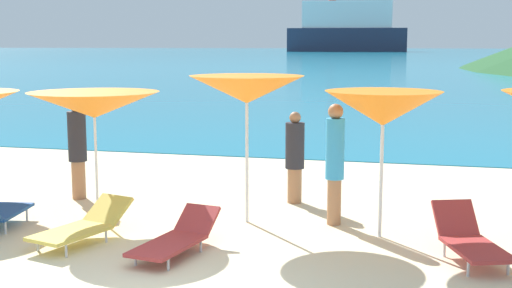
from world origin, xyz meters
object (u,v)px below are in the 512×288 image
object	(u,v)px
umbrella_2	(247,90)
umbrella_3	(383,109)
beachgoer_0	(335,159)
beachgoer_4	(77,146)
cruise_ship	(346,29)
lounge_chair_4	(470,239)
lounge_chair_0	(83,225)
beachgoer_2	(295,155)
lounge_chair_1	(176,238)
umbrella_1	(94,105)

from	to	relation	value
umbrella_2	umbrella_3	xyz separation A→B (m)	(2.14, -0.33, -0.22)
beachgoer_0	beachgoer_4	xyz separation A→B (m)	(-4.84, 0.65, -0.07)
cruise_ship	umbrella_3	bearing A→B (deg)	-89.52
umbrella_3	lounge_chair_4	bearing A→B (deg)	-34.87
umbrella_2	lounge_chair_0	world-z (taller)	umbrella_2
umbrella_3	beachgoer_2	bearing A→B (deg)	131.82
lounge_chair_1	beachgoer_4	distance (m)	4.11
umbrella_1	umbrella_3	xyz separation A→B (m)	(4.56, 0.09, 0.04)
lounge_chair_1	beachgoer_4	world-z (taller)	beachgoer_4
beachgoer_4	cruise_ship	xyz separation A→B (m)	(-24.16, 245.68, 7.31)
umbrella_3	beachgoer_0	world-z (taller)	umbrella_3
lounge_chair_0	beachgoer_4	world-z (taller)	beachgoer_4
lounge_chair_1	lounge_chair_4	xyz separation A→B (m)	(3.85, 0.70, 0.06)
beachgoer_0	cruise_ship	distance (m)	248.14
lounge_chair_0	lounge_chair_1	size ratio (longest dim) A/B	0.99
umbrella_2	cruise_ship	world-z (taller)	cruise_ship
umbrella_1	umbrella_2	bearing A→B (deg)	9.97
umbrella_1	beachgoer_4	world-z (taller)	umbrella_1
beachgoer_2	beachgoer_4	xyz separation A→B (m)	(-3.95, -0.66, 0.11)
beachgoer_4	lounge_chair_1	bearing A→B (deg)	92.50
umbrella_1	umbrella_2	size ratio (longest dim) A/B	0.98
lounge_chair_4	beachgoer_4	xyz separation A→B (m)	(-6.83, 2.04, 0.69)
umbrella_3	lounge_chair_4	world-z (taller)	umbrella_3
lounge_chair_4	beachgoer_0	size ratio (longest dim) A/B	0.84
umbrella_1	cruise_ship	size ratio (longest dim) A/B	0.05
lounge_chair_4	lounge_chair_1	bearing A→B (deg)	170.29
umbrella_1	lounge_chair_0	xyz separation A→B (m)	(0.43, -1.28, -1.62)
umbrella_3	cruise_ship	distance (m)	248.73
umbrella_1	lounge_chair_4	world-z (taller)	umbrella_1
lounge_chair_4	beachgoer_4	size ratio (longest dim) A/B	0.87
umbrella_2	beachgoer_0	world-z (taller)	umbrella_2
umbrella_1	beachgoer_2	size ratio (longest dim) A/B	1.40
umbrella_2	umbrella_3	distance (m)	2.17
lounge_chair_1	beachgoer_2	world-z (taller)	beachgoer_2
umbrella_2	beachgoer_0	size ratio (longest dim) A/B	1.22
umbrella_2	beachgoer_0	distance (m)	1.77
umbrella_2	lounge_chair_4	bearing A→B (deg)	-19.46
umbrella_2	beachgoer_0	xyz separation A→B (m)	(1.38, 0.20, -1.08)
umbrella_1	lounge_chair_1	bearing A→B (deg)	-37.16
umbrella_1	beachgoer_4	distance (m)	1.87
lounge_chair_4	beachgoer_4	distance (m)	7.16
beachgoer_4	lounge_chair_4	bearing A→B (deg)	118.54
lounge_chair_0	beachgoer_4	bearing A→B (deg)	135.71
umbrella_2	lounge_chair_0	distance (m)	3.22
umbrella_1	umbrella_2	xyz separation A→B (m)	(2.42, 0.43, 0.26)
umbrella_3	lounge_chair_0	distance (m)	4.66
umbrella_2	beachgoer_2	bearing A→B (deg)	72.29
beachgoer_0	umbrella_3	bearing A→B (deg)	123.57
beachgoer_0	beachgoer_4	world-z (taller)	beachgoer_0
umbrella_2	beachgoer_2	distance (m)	2.03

